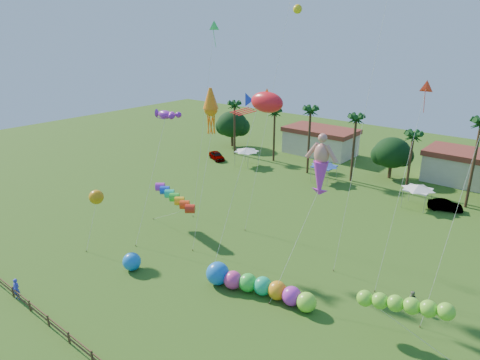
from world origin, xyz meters
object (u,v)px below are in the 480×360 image
Objects in this scene: spectator_a at (16,289)px; spectator_b at (412,301)px; blue_ball at (132,262)px; car_a at (217,156)px; caterpillar_inflatable at (255,285)px; car_b at (445,205)px.

spectator_a reaches higher than spectator_b.
car_a is at bearing 119.81° from blue_ball.
caterpillar_inflatable is 12.27m from blue_ball.
car_a is at bearing 73.15° from car_b.
car_b is at bearing 148.90° from spectator_b.
spectator_b is at bearing 169.08° from car_b.
car_a is 37.35m from car_b.
spectator_b is (26.37, 19.85, -0.12)m from spectator_a.
spectator_b is at bearing 17.64° from caterpillar_inflatable.
spectator_a is (-22.70, -43.08, 0.27)m from car_b.
car_a is 43.61m from spectator_a.
caterpillar_inflatable reaches higher than spectator_b.
blue_ball reaches higher than spectator_b.
car_b is 2.35× the size of blue_ball.
spectator_b is (40.97, -21.25, 0.10)m from car_a.
caterpillar_inflatable reaches higher than spectator_a.
spectator_a is 0.18× the size of caterpillar_inflatable.
blue_ball is at bearing 48.09° from spectator_a.
car_a is 46.15m from spectator_b.
car_b is at bearing 42.60° from spectator_a.
car_b is 0.40× the size of caterpillar_inflatable.
spectator_a is at bearing -112.29° from blue_ball.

